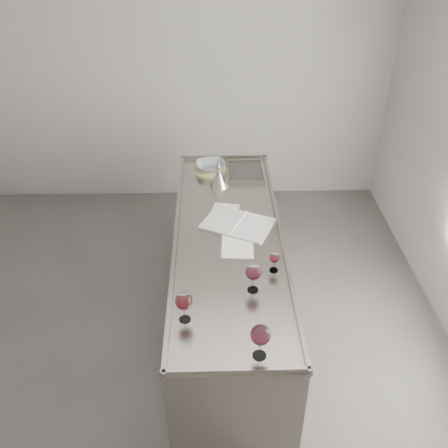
{
  "coord_description": "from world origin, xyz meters",
  "views": [
    {
      "loc": [
        0.39,
        -2.54,
        2.97
      ],
      "look_at": [
        0.47,
        0.33,
        1.02
      ],
      "focal_mm": 40.0,
      "sensor_mm": 36.0,
      "label": 1
    }
  ],
  "objects_px": {
    "counter": "(228,286)",
    "wine_glass_right": "(254,272)",
    "wine_glass_small": "(274,258)",
    "wine_funnel": "(219,179)",
    "wine_glass_left": "(184,302)",
    "wine_glass_middle": "(260,336)",
    "notebook": "(238,224)",
    "ceramic_bowl": "(210,166)"
  },
  "relations": [
    {
      "from": "counter",
      "to": "wine_glass_right",
      "type": "height_order",
      "value": "wine_glass_right"
    },
    {
      "from": "wine_glass_right",
      "to": "wine_glass_small",
      "type": "height_order",
      "value": "wine_glass_right"
    },
    {
      "from": "wine_glass_small",
      "to": "wine_funnel",
      "type": "distance_m",
      "value": 1.13
    },
    {
      "from": "wine_glass_left",
      "to": "wine_glass_middle",
      "type": "bearing_deg",
      "value": -34.36
    },
    {
      "from": "wine_glass_small",
      "to": "notebook",
      "type": "xyz_separation_m",
      "value": [
        -0.2,
        0.53,
        -0.09
      ]
    },
    {
      "from": "counter",
      "to": "notebook",
      "type": "height_order",
      "value": "counter"
    },
    {
      "from": "wine_glass_small",
      "to": "notebook",
      "type": "height_order",
      "value": "wine_glass_small"
    },
    {
      "from": "wine_glass_right",
      "to": "counter",
      "type": "bearing_deg",
      "value": 102.63
    },
    {
      "from": "notebook",
      "to": "ceramic_bowl",
      "type": "bearing_deg",
      "value": 129.22
    },
    {
      "from": "wine_glass_small",
      "to": "ceramic_bowl",
      "type": "height_order",
      "value": "wine_glass_small"
    },
    {
      "from": "counter",
      "to": "wine_funnel",
      "type": "height_order",
      "value": "wine_funnel"
    },
    {
      "from": "wine_glass_small",
      "to": "ceramic_bowl",
      "type": "xyz_separation_m",
      "value": [
        -0.4,
        1.34,
        -0.05
      ]
    },
    {
      "from": "wine_glass_left",
      "to": "counter",
      "type": "bearing_deg",
      "value": 71.2
    },
    {
      "from": "wine_glass_left",
      "to": "ceramic_bowl",
      "type": "bearing_deg",
      "value": 84.99
    },
    {
      "from": "wine_funnel",
      "to": "wine_glass_right",
      "type": "bearing_deg",
      "value": -81.86
    },
    {
      "from": "wine_glass_left",
      "to": "wine_glass_right",
      "type": "relative_size",
      "value": 0.99
    },
    {
      "from": "wine_glass_middle",
      "to": "wine_glass_right",
      "type": "height_order",
      "value": "wine_glass_middle"
    },
    {
      "from": "wine_glass_middle",
      "to": "notebook",
      "type": "xyz_separation_m",
      "value": [
        -0.05,
        1.22,
        -0.14
      ]
    },
    {
      "from": "notebook",
      "to": "counter",
      "type": "bearing_deg",
      "value": -91.52
    },
    {
      "from": "wine_glass_middle",
      "to": "wine_glass_small",
      "type": "height_order",
      "value": "wine_glass_middle"
    },
    {
      "from": "wine_glass_right",
      "to": "notebook",
      "type": "height_order",
      "value": "wine_glass_right"
    },
    {
      "from": "wine_glass_middle",
      "to": "wine_glass_small",
      "type": "distance_m",
      "value": 0.71
    },
    {
      "from": "notebook",
      "to": "wine_funnel",
      "type": "relative_size",
      "value": 2.66
    },
    {
      "from": "wine_glass_right",
      "to": "notebook",
      "type": "relative_size",
      "value": 0.33
    },
    {
      "from": "wine_glass_right",
      "to": "ceramic_bowl",
      "type": "relative_size",
      "value": 0.79
    },
    {
      "from": "wine_glass_left",
      "to": "wine_glass_middle",
      "type": "distance_m",
      "value": 0.48
    },
    {
      "from": "counter",
      "to": "wine_funnel",
      "type": "bearing_deg",
      "value": 94.4
    },
    {
      "from": "counter",
      "to": "wine_glass_left",
      "type": "bearing_deg",
      "value": -108.8
    },
    {
      "from": "wine_glass_left",
      "to": "wine_glass_right",
      "type": "xyz_separation_m",
      "value": [
        0.4,
        0.24,
        0.0
      ]
    },
    {
      "from": "counter",
      "to": "wine_glass_right",
      "type": "bearing_deg",
      "value": -77.37
    },
    {
      "from": "notebook",
      "to": "ceramic_bowl",
      "type": "distance_m",
      "value": 0.84
    },
    {
      "from": "ceramic_bowl",
      "to": "wine_glass_small",
      "type": "bearing_deg",
      "value": -73.61
    },
    {
      "from": "counter",
      "to": "wine_glass_right",
      "type": "relative_size",
      "value": 12.5
    },
    {
      "from": "wine_glass_middle",
      "to": "wine_glass_right",
      "type": "xyz_separation_m",
      "value": [
        0.0,
        0.51,
        -0.01
      ]
    },
    {
      "from": "wine_glass_small",
      "to": "counter",
      "type": "bearing_deg",
      "value": 125.36
    },
    {
      "from": "counter",
      "to": "wine_glass_small",
      "type": "relative_size",
      "value": 16.89
    },
    {
      "from": "wine_glass_left",
      "to": "wine_glass_middle",
      "type": "height_order",
      "value": "wine_glass_middle"
    },
    {
      "from": "wine_glass_small",
      "to": "wine_funnel",
      "type": "relative_size",
      "value": 0.66
    },
    {
      "from": "counter",
      "to": "wine_glass_middle",
      "type": "bearing_deg",
      "value": -83.47
    },
    {
      "from": "notebook",
      "to": "wine_funnel",
      "type": "height_order",
      "value": "wine_funnel"
    },
    {
      "from": "counter",
      "to": "wine_glass_middle",
      "type": "height_order",
      "value": "wine_glass_middle"
    },
    {
      "from": "wine_glass_right",
      "to": "wine_funnel",
      "type": "distance_m",
      "value": 1.28
    }
  ]
}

